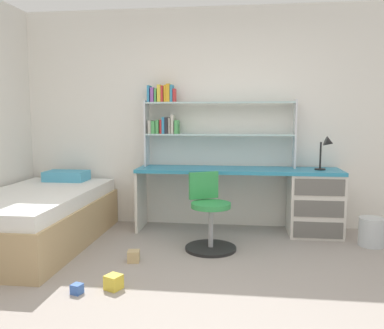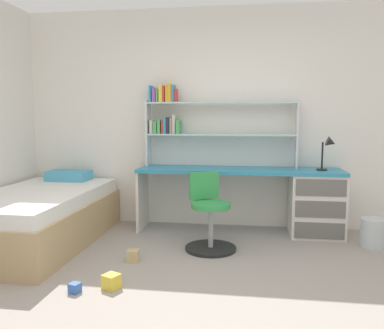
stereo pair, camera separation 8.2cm
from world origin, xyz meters
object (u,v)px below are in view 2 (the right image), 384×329
(bookshelf_hutch, at_px, (196,118))
(waste_bin, at_px, (373,233))
(swivel_chair, at_px, (210,220))
(bed_platform, at_px, (38,217))
(desk_lamp, at_px, (329,148))
(desk, at_px, (295,198))
(toy_block_blue_0, at_px, (75,288))
(toy_block_natural_2, at_px, (133,256))
(toy_block_yellow_1, at_px, (111,281))

(bookshelf_hutch, bearing_deg, waste_bin, -14.94)
(swivel_chair, distance_m, bed_platform, 1.83)
(desk_lamp, bearing_deg, swivel_chair, -153.65)
(desk, height_order, swivel_chair, swivel_chair)
(waste_bin, height_order, toy_block_blue_0, waste_bin)
(desk, relative_size, bed_platform, 1.15)
(desk, bearing_deg, toy_block_natural_2, -144.60)
(desk_lamp, distance_m, toy_block_blue_0, 2.99)
(swivel_chair, relative_size, bed_platform, 0.38)
(toy_block_natural_2, bearing_deg, toy_block_blue_0, -108.94)
(desk_lamp, distance_m, bed_platform, 3.24)
(swivel_chair, height_order, bed_platform, swivel_chair)
(bed_platform, distance_m, toy_block_blue_0, 1.45)
(bookshelf_hutch, bearing_deg, bed_platform, -150.45)
(bookshelf_hutch, distance_m, toy_block_yellow_1, 2.32)
(waste_bin, xyz_separation_m, toy_block_blue_0, (-2.60, -1.48, -0.11))
(desk_lamp, height_order, toy_block_yellow_1, desk_lamp)
(bookshelf_hutch, height_order, desk_lamp, bookshelf_hutch)
(toy_block_blue_0, bearing_deg, desk_lamp, 39.64)
(swivel_chair, xyz_separation_m, waste_bin, (1.68, 0.30, -0.15))
(swivel_chair, relative_size, toy_block_natural_2, 7.23)
(desk, bearing_deg, waste_bin, -25.61)
(bed_platform, distance_m, toy_block_yellow_1, 1.54)
(desk_lamp, height_order, toy_block_natural_2, desk_lamp)
(desk_lamp, height_order, waste_bin, desk_lamp)
(desk_lamp, distance_m, waste_bin, 1.00)
(desk_lamp, bearing_deg, waste_bin, -37.42)
(bookshelf_hutch, relative_size, toy_block_natural_2, 16.67)
(desk, xyz_separation_m, toy_block_yellow_1, (-1.58, -1.73, -0.37))
(toy_block_yellow_1, bearing_deg, desk_lamp, 41.26)
(swivel_chair, xyz_separation_m, toy_block_natural_2, (-0.67, -0.46, -0.25))
(swivel_chair, relative_size, toy_block_yellow_1, 6.80)
(bookshelf_hutch, distance_m, desk_lamp, 1.56)
(bookshelf_hutch, height_order, toy_block_blue_0, bookshelf_hutch)
(waste_bin, distance_m, toy_block_yellow_1, 2.72)
(bookshelf_hutch, bearing_deg, desk, -7.34)
(toy_block_yellow_1, bearing_deg, desk, 47.59)
(toy_block_blue_0, bearing_deg, toy_block_yellow_1, 24.43)
(swivel_chair, height_order, toy_block_blue_0, swivel_chair)
(toy_block_blue_0, height_order, toy_block_yellow_1, toy_block_yellow_1)
(toy_block_blue_0, bearing_deg, bed_platform, 129.24)
(desk_lamp, bearing_deg, bookshelf_hutch, 172.65)
(bookshelf_hutch, bearing_deg, toy_block_yellow_1, -102.38)
(toy_block_natural_2, bearing_deg, bookshelf_hutch, 71.90)
(bookshelf_hutch, xyz_separation_m, desk_lamp, (1.51, -0.20, -0.33))
(waste_bin, height_order, toy_block_natural_2, waste_bin)
(desk, bearing_deg, desk_lamp, -7.38)
(desk_lamp, distance_m, toy_block_yellow_1, 2.73)
(waste_bin, relative_size, toy_block_natural_2, 2.79)
(desk, relative_size, swivel_chair, 3.02)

